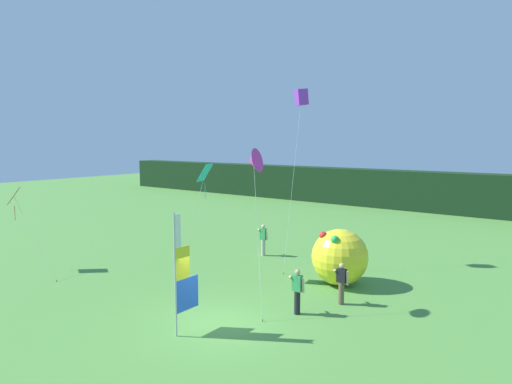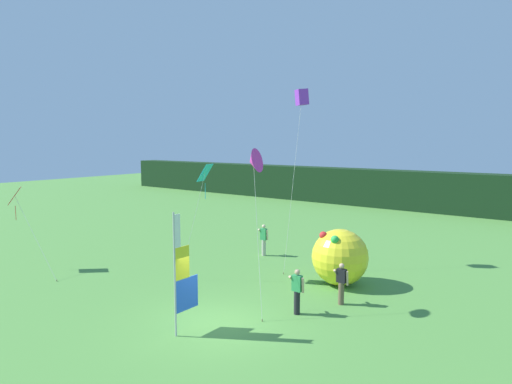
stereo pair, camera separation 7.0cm
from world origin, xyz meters
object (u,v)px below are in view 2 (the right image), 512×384
Objects in this scene: person_mid_field at (264,239)px; kite_cyan_diamond_2 at (204,177)px; person_far_left at (297,290)px; kite_red_diamond_0 at (16,199)px; banner_flag at (182,275)px; inflatable_balloon at (340,257)px; kite_magenta_delta_3 at (254,162)px; person_near_banner at (341,283)px; kite_purple_box_1 at (302,98)px.

kite_cyan_diamond_2 reaches higher than person_mid_field.
kite_red_diamond_0 is (-13.88, -3.32, 2.57)m from person_far_left.
banner_flag is 1.01× the size of kite_red_diamond_0.
kite_cyan_diamond_2 is (-3.39, 4.61, 2.71)m from banner_flag.
inflatable_balloon is 0.41× the size of kite_magenta_delta_3.
inflatable_balloon is 6.88m from kite_cyan_diamond_2.
person_near_banner is 15.80m from kite_red_diamond_0.
kite_magenta_delta_3 is (-1.45, -4.23, 4.24)m from inflatable_balloon.
banner_flag reaches higher than inflatable_balloon.
banner_flag is at bearing -80.84° from kite_purple_box_1.
inflatable_balloon reaches higher than person_far_left.
person_mid_field is (-3.70, 9.49, -1.01)m from banner_flag.
kite_red_diamond_0 is 12.66m from kite_magenta_delta_3.
person_mid_field is 7.75m from kite_purple_box_1.
kite_red_diamond_0 is (-14.71, -5.16, 2.60)m from person_near_banner.
person_mid_field is 5.86m from inflatable_balloon.
kite_purple_box_1 reaches higher than kite_magenta_delta_3.
inflatable_balloon is at bearing 118.23° from person_near_banner.
person_mid_field is at bearing 134.57° from person_far_left.
inflatable_balloon is (-1.13, 2.10, 0.37)m from person_near_banner.
kite_cyan_diamond_2 is (0.30, -4.88, 3.72)m from person_mid_field.
person_far_left is 3.97m from inflatable_balloon.
kite_purple_box_1 reaches higher than banner_flag.
kite_magenta_delta_3 reaches higher than inflatable_balloon.
person_far_left is 0.68× the size of inflatable_balloon.
kite_purple_box_1 is at bearing 70.77° from kite_cyan_diamond_2.
person_mid_field is at bearing 160.45° from inflatable_balloon.
kite_magenta_delta_3 reaches higher than kite_red_diamond_0.
person_far_left reaches higher than person_near_banner.
person_near_banner is at bearing -43.97° from kite_purple_box_1.
person_near_banner is at bearing 7.40° from kite_cyan_diamond_2.
person_near_banner is 0.31× the size of kite_cyan_diamond_2.
kite_purple_box_1 is (10.18, 9.52, 4.91)m from kite_red_diamond_0.
kite_purple_box_1 is 7.38m from kite_magenta_delta_3.
kite_purple_box_1 is 1.48× the size of kite_magenta_delta_3.
person_mid_field is at bearing -171.68° from kite_purple_box_1.
kite_magenta_delta_3 is at bearing -140.38° from person_near_banner.
banner_flag is at bearing -1.35° from kite_red_diamond_0.
kite_red_diamond_0 reaches higher than inflatable_balloon.
person_near_banner is 5.70m from kite_magenta_delta_3.
person_near_banner is at bearing -61.77° from inflatable_balloon.
kite_purple_box_1 reaches higher than kite_red_diamond_0.
kite_red_diamond_0 reaches higher than person_far_left.
kite_magenta_delta_3 is at bearing -170.44° from person_far_left.
kite_cyan_diamond_2 is at bearing 126.34° from banner_flag.
person_mid_field is at bearing 148.58° from person_near_banner.
person_near_banner is 7.42m from kite_cyan_diamond_2.
person_near_banner is (2.95, 5.43, -1.07)m from banner_flag.
person_mid_field is at bearing 93.57° from kite_cyan_diamond_2.
person_near_banner is 0.18× the size of kite_purple_box_1.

